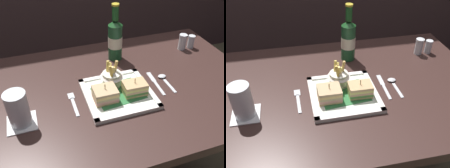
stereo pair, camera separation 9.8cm
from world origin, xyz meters
TOP-DOWN VIEW (x-y plane):
  - dining_table at (0.00, 0.00)m, footprint 1.28×0.78m
  - square_plate at (0.03, -0.05)m, footprint 0.26×0.26m
  - sandwich_half_left at (-0.03, -0.07)m, footprint 0.09×0.08m
  - sandwich_half_right at (0.09, -0.07)m, footprint 0.09×0.07m
  - fries_cup at (0.03, 0.01)m, footprint 0.09×0.09m
  - beer_bottle at (0.12, 0.22)m, footprint 0.07×0.07m
  - drink_coaster at (-0.33, -0.09)m, footprint 0.10×0.10m
  - water_glass at (-0.33, -0.09)m, footprint 0.07×0.07m
  - fork at (-0.14, -0.04)m, footprint 0.02×0.14m
  - knife at (0.21, -0.02)m, footprint 0.02×0.16m
  - spoon at (0.25, -0.02)m, footprint 0.04×0.13m
  - salt_shaker at (0.47, 0.19)m, footprint 0.04×0.04m
  - pepper_shaker at (0.52, 0.19)m, footprint 0.03×0.03m

SIDE VIEW (x-z plane):
  - dining_table at x=0.00m, z-range 0.23..0.96m
  - knife at x=0.21m, z-range 0.73..0.73m
  - fork at x=-0.14m, z-range 0.73..0.73m
  - drink_coaster at x=-0.33m, z-range 0.73..0.73m
  - spoon at x=0.25m, z-range 0.73..0.74m
  - square_plate at x=0.03m, z-range 0.73..0.74m
  - pepper_shaker at x=0.52m, z-range 0.72..0.79m
  - sandwich_half_right at x=0.09m, z-range 0.73..0.80m
  - salt_shaker at x=0.47m, z-range 0.72..0.80m
  - sandwich_half_left at x=-0.03m, z-range 0.73..0.80m
  - fries_cup at x=0.03m, z-range 0.73..0.83m
  - water_glass at x=-0.33m, z-range 0.72..0.85m
  - beer_bottle at x=0.12m, z-range 0.70..0.96m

